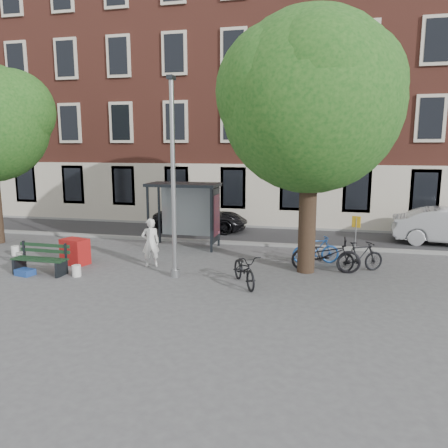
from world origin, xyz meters
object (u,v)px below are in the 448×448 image
at_px(bus_shelter, 194,201).
at_px(notice_sign, 356,231).
at_px(lamppost, 173,189).
at_px(car_dark, 201,218).
at_px(bike_a, 326,255).
at_px(bench, 41,260).
at_px(bike_c, 244,269).
at_px(bike_b, 316,250).
at_px(bike_d, 360,257).
at_px(painter, 151,243).
at_px(red_stand, 75,252).

relative_size(bus_shelter, notice_sign, 1.66).
bearing_deg(lamppost, car_dark, 99.80).
distance_m(bike_a, car_dark, 8.41).
distance_m(bus_shelter, bike_a, 5.95).
distance_m(bench, bike_c, 6.63).
distance_m(bench, car_dark, 8.75).
bearing_deg(bench, bike_c, 4.18).
height_order(bike_b, bike_c, bike_b).
bearing_deg(bike_b, bike_a, -178.13).
distance_m(lamppost, bench, 4.97).
xyz_separation_m(bike_b, bike_c, (-2.00, -2.97, -0.02)).
height_order(bench, bike_d, bike_d).
bearing_deg(bike_b, painter, 90.58).
bearing_deg(painter, bus_shelter, -133.58).
bearing_deg(bus_shelter, bike_c, -56.93).
bearing_deg(red_stand, lamppost, -9.26).
xyz_separation_m(bus_shelter, bike_b, (4.90, -1.47, -1.42)).
height_order(lamppost, bike_c, lamppost).
xyz_separation_m(bus_shelter, bench, (-3.73, -4.75, -1.48)).
height_order(bench, red_stand, bench).
height_order(bus_shelter, bike_a, bus_shelter).
bearing_deg(bus_shelter, lamppost, -81.57).
bearing_deg(lamppost, bike_b, 31.52).
xyz_separation_m(bike_a, bike_d, (1.09, 0.29, -0.08)).
bearing_deg(car_dark, painter, 176.06).
distance_m(lamppost, bike_d, 6.44).
xyz_separation_m(bike_c, car_dark, (-3.60, 7.91, 0.14)).
distance_m(painter, notice_sign, 7.04).
xyz_separation_m(lamppost, red_stand, (-3.89, 0.63, -2.33)).
relative_size(painter, notice_sign, 0.97).
bearing_deg(painter, bike_b, 164.06).
relative_size(bike_b, red_stand, 1.85).
distance_m(bike_b, red_stand, 8.42).
relative_size(bus_shelter, painter, 1.71).
bearing_deg(car_dark, red_stand, 154.71).
xyz_separation_m(bike_b, car_dark, (-5.60, 4.94, 0.13)).
bearing_deg(bike_a, painter, 95.71).
relative_size(bike_a, bike_c, 1.20).
bearing_deg(notice_sign, bike_b, -155.84).
relative_size(car_dark, red_stand, 5.01).
xyz_separation_m(bench, red_stand, (0.44, 1.28, 0.02)).
bearing_deg(bike_d, painter, 70.94).
height_order(bike_c, bike_d, bike_d).
relative_size(bike_d, red_stand, 1.87).
xyz_separation_m(bus_shelter, red_stand, (-3.28, -3.47, -1.47)).
distance_m(bike_a, bike_d, 1.13).
bearing_deg(car_dark, bench, 154.90).
height_order(bike_c, red_stand, bike_c).
xyz_separation_m(bike_b, bike_d, (1.43, -0.73, 0.00)).
height_order(painter, bike_a, painter).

